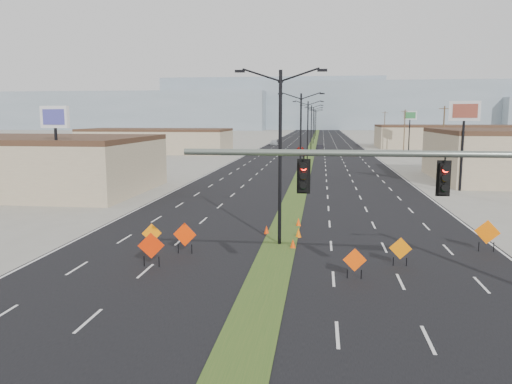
# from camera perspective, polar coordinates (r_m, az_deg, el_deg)

# --- Properties ---
(ground) EXTENTS (600.00, 600.00, 0.00)m
(ground) POSITION_cam_1_polar(r_m,az_deg,el_deg) (18.12, -0.61, -15.54)
(ground) COLOR gray
(ground) RESTS_ON ground
(road_surface) EXTENTS (25.00, 400.00, 0.02)m
(road_surface) POSITION_cam_1_polar(r_m,az_deg,el_deg) (116.63, 6.33, 4.88)
(road_surface) COLOR black
(road_surface) RESTS_ON ground
(median_strip) EXTENTS (2.00, 400.00, 0.04)m
(median_strip) POSITION_cam_1_polar(r_m,az_deg,el_deg) (116.63, 6.33, 4.88)
(median_strip) COLOR #2A4E1C
(median_strip) RESTS_ON ground
(building_sw_far) EXTENTS (30.00, 14.00, 4.50)m
(building_sw_far) POSITION_cam_1_polar(r_m,az_deg,el_deg) (107.15, -11.28, 5.65)
(building_sw_far) COLOR tan
(building_sw_far) RESTS_ON ground
(building_se_far) EXTENTS (44.00, 16.00, 5.00)m
(building_se_far) POSITION_cam_1_polar(r_m,az_deg,el_deg) (131.40, 23.34, 5.73)
(building_se_far) COLOR tan
(building_se_far) RESTS_ON ground
(mesa_west) EXTENTS (180.00, 50.00, 22.00)m
(mesa_west) POSITION_cam_1_polar(r_m,az_deg,el_deg) (320.65, -15.15, 8.92)
(mesa_west) COLOR gray
(mesa_west) RESTS_ON ground
(mesa_center) EXTENTS (220.00, 50.00, 28.00)m
(mesa_center) POSITION_cam_1_polar(r_m,az_deg,el_deg) (318.67, 14.46, 9.49)
(mesa_center) COLOR gray
(mesa_center) RESTS_ON ground
(mesa_backdrop) EXTENTS (140.00, 50.00, 32.00)m
(mesa_backdrop) POSITION_cam_1_polar(r_m,az_deg,el_deg) (338.03, 2.01, 10.02)
(mesa_backdrop) COLOR gray
(mesa_backdrop) RESTS_ON ground
(signal_mast) EXTENTS (16.30, 0.60, 8.00)m
(signal_mast) POSITION_cam_1_polar(r_m,az_deg,el_deg) (19.57, 25.93, 0.04)
(signal_mast) COLOR slate
(signal_mast) RESTS_ON ground
(streetlight_0) EXTENTS (5.15, 0.24, 10.02)m
(streetlight_0) POSITION_cam_1_polar(r_m,az_deg,el_deg) (28.54, 2.77, 4.58)
(streetlight_0) COLOR black
(streetlight_0) RESTS_ON ground
(streetlight_1) EXTENTS (5.15, 0.24, 10.02)m
(streetlight_1) POSITION_cam_1_polar(r_m,az_deg,el_deg) (56.45, 5.13, 6.52)
(streetlight_1) COLOR black
(streetlight_1) RESTS_ON ground
(streetlight_2) EXTENTS (5.15, 0.24, 10.02)m
(streetlight_2) POSITION_cam_1_polar(r_m,az_deg,el_deg) (84.43, 5.93, 7.18)
(streetlight_2) COLOR black
(streetlight_2) RESTS_ON ground
(streetlight_3) EXTENTS (5.15, 0.24, 10.02)m
(streetlight_3) POSITION_cam_1_polar(r_m,az_deg,el_deg) (112.41, 6.33, 7.51)
(streetlight_3) COLOR black
(streetlight_3) RESTS_ON ground
(streetlight_4) EXTENTS (5.15, 0.24, 10.02)m
(streetlight_4) POSITION_cam_1_polar(r_m,az_deg,el_deg) (140.40, 6.58, 7.70)
(streetlight_4) COLOR black
(streetlight_4) RESTS_ON ground
(streetlight_5) EXTENTS (5.15, 0.24, 10.02)m
(streetlight_5) POSITION_cam_1_polar(r_m,az_deg,el_deg) (168.40, 6.74, 7.83)
(streetlight_5) COLOR black
(streetlight_5) RESTS_ON ground
(streetlight_6) EXTENTS (5.15, 0.24, 10.02)m
(streetlight_6) POSITION_cam_1_polar(r_m,az_deg,el_deg) (196.40, 6.85, 7.93)
(streetlight_6) COLOR black
(streetlight_6) RESTS_ON ground
(utility_pole_1) EXTENTS (1.60, 0.20, 9.00)m
(utility_pole_1) POSITION_cam_1_polar(r_m,az_deg,el_deg) (78.43, 20.60, 6.03)
(utility_pole_1) COLOR #4C3823
(utility_pole_1) RESTS_ON ground
(utility_pole_2) EXTENTS (1.60, 0.20, 9.00)m
(utility_pole_2) POSITION_cam_1_polar(r_m,az_deg,el_deg) (112.80, 16.60, 6.83)
(utility_pole_2) COLOR #4C3823
(utility_pole_2) RESTS_ON ground
(utility_pole_3) EXTENTS (1.60, 0.20, 9.00)m
(utility_pole_3) POSITION_cam_1_polar(r_m,az_deg,el_deg) (147.46, 14.47, 7.24)
(utility_pole_3) COLOR #4C3823
(utility_pole_3) RESTS_ON ground
(car_left) EXTENTS (1.59, 3.91, 1.33)m
(car_left) POSITION_cam_1_polar(r_m,az_deg,el_deg) (104.37, 5.09, 4.83)
(car_left) COLOR maroon
(car_left) RESTS_ON ground
(car_mid) EXTENTS (1.71, 4.17, 1.34)m
(car_mid) POSITION_cam_1_polar(r_m,az_deg,el_deg) (111.04, 7.31, 5.02)
(car_mid) COLOR black
(car_mid) RESTS_ON ground
(car_far) EXTENTS (2.11, 4.67, 1.33)m
(car_far) POSITION_cam_1_polar(r_m,az_deg,el_deg) (131.88, 2.05, 5.63)
(car_far) COLOR #B1B6BB
(car_far) RESTS_ON ground
(construction_sign_0) EXTENTS (1.30, 0.29, 1.75)m
(construction_sign_0) POSITION_cam_1_polar(r_m,az_deg,el_deg) (25.39, -11.90, -6.14)
(construction_sign_0) COLOR red
(construction_sign_0) RESTS_ON ground
(construction_sign_1) EXTENTS (1.07, 0.33, 1.46)m
(construction_sign_1) POSITION_cam_1_polar(r_m,az_deg,el_deg) (28.81, -11.82, -4.75)
(construction_sign_1) COLOR orange
(construction_sign_1) RESTS_ON ground
(construction_sign_2) EXTENTS (1.30, 0.11, 1.73)m
(construction_sign_2) POSITION_cam_1_polar(r_m,az_deg,el_deg) (27.46, -8.14, -4.95)
(construction_sign_2) COLOR #F83905
(construction_sign_2) RESTS_ON ground
(construction_sign_3) EXTENTS (1.10, 0.15, 1.47)m
(construction_sign_3) POSITION_cam_1_polar(r_m,az_deg,el_deg) (26.02, 16.18, -6.34)
(construction_sign_3) COLOR orange
(construction_sign_3) RESTS_ON ground
(construction_sign_4) EXTENTS (1.09, 0.11, 1.45)m
(construction_sign_4) POSITION_cam_1_polar(r_m,az_deg,el_deg) (23.55, 11.22, -7.76)
(construction_sign_4) COLOR #FC4A05
(construction_sign_4) RESTS_ON ground
(construction_sign_5) EXTENTS (1.25, 0.57, 1.80)m
(construction_sign_5) POSITION_cam_1_polar(r_m,az_deg,el_deg) (30.39, 24.91, -4.28)
(construction_sign_5) COLOR #FF6D05
(construction_sign_5) RESTS_ON ground
(cone_0) EXTENTS (0.47, 0.47, 0.61)m
(cone_0) POSITION_cam_1_polar(r_m,az_deg,el_deg) (31.12, 4.87, -4.65)
(cone_0) COLOR #EA6404
(cone_0) RESTS_ON ground
(cone_1) EXTENTS (0.39, 0.39, 0.58)m
(cone_1) POSITION_cam_1_polar(r_m,az_deg,el_deg) (34.26, 4.88, -3.44)
(cone_1) COLOR #FF4A05
(cone_1) RESTS_ON ground
(cone_2) EXTENTS (0.41, 0.41, 0.56)m
(cone_2) POSITION_cam_1_polar(r_m,az_deg,el_deg) (28.53, 4.24, -5.91)
(cone_2) COLOR #EA4004
(cone_2) RESTS_ON ground
(cone_3) EXTENTS (0.42, 0.42, 0.55)m
(cone_3) POSITION_cam_1_polar(r_m,az_deg,el_deg) (31.94, 1.21, -4.32)
(cone_3) COLOR red
(cone_3) RESTS_ON ground
(pole_sign_west) EXTENTS (2.72, 0.91, 8.31)m
(pole_sign_west) POSITION_cam_1_polar(r_m,az_deg,el_deg) (44.76, -21.97, 7.07)
(pole_sign_west) COLOR black
(pole_sign_west) RESTS_ON ground
(pole_sign_east_near) EXTENTS (2.81, 1.53, 8.97)m
(pole_sign_east_near) POSITION_cam_1_polar(r_m,az_deg,el_deg) (54.13, 22.70, 7.80)
(pole_sign_east_near) COLOR black
(pole_sign_east_near) RESTS_ON ground
(pole_sign_east_far) EXTENTS (2.73, 1.51, 8.72)m
(pole_sign_east_far) POSITION_cam_1_polar(r_m,az_deg,el_deg) (112.81, 17.18, 8.02)
(pole_sign_east_far) COLOR black
(pole_sign_east_far) RESTS_ON ground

